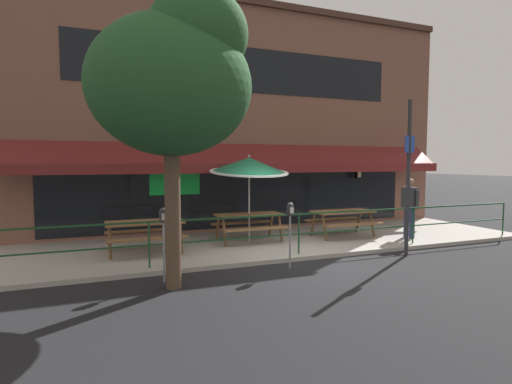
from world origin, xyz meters
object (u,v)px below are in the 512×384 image
(picnic_table_left, at_px, (145,228))
(parking_meter_far, at_px, (290,215))
(picnic_table_right, at_px, (343,216))
(street_sign_pole, at_px, (408,176))
(patio_umbrella_centre, at_px, (249,166))
(picnic_table_centre, at_px, (249,220))
(pedestrian_walking, at_px, (410,205))
(parking_meter_near, at_px, (163,222))
(street_tree_curbside, at_px, (176,78))

(picnic_table_left, relative_size, parking_meter_far, 1.27)
(picnic_table_right, relative_size, street_sign_pole, 0.48)
(picnic_table_left, xyz_separation_m, patio_umbrella_centre, (2.80, 0.36, 1.47))
(picnic_table_left, relative_size, picnic_table_right, 1.00)
(picnic_table_centre, height_order, pedestrian_walking, pedestrian_walking)
(picnic_table_centre, relative_size, street_sign_pole, 0.48)
(picnic_table_right, distance_m, parking_meter_far, 3.67)
(picnic_table_right, xyz_separation_m, parking_meter_near, (-5.50, -2.29, 0.44))
(patio_umbrella_centre, height_order, pedestrian_walking, patio_umbrella_centre)
(pedestrian_walking, bearing_deg, patio_umbrella_centre, 165.49)
(picnic_table_right, relative_size, patio_umbrella_centre, 0.75)
(picnic_table_centre, distance_m, picnic_table_right, 2.82)
(picnic_table_centre, height_order, street_tree_curbside, street_tree_curbside)
(parking_meter_far, bearing_deg, street_tree_curbside, -168.97)
(parking_meter_near, height_order, street_sign_pole, street_sign_pole)
(picnic_table_left, bearing_deg, picnic_table_centre, 7.61)
(picnic_table_centre, xyz_separation_m, street_tree_curbside, (-2.51, -3.08, 3.03))
(picnic_table_left, distance_m, pedestrian_walking, 7.35)
(street_sign_pole, bearing_deg, parking_meter_near, -179.67)
(patio_umbrella_centre, relative_size, street_sign_pole, 0.64)
(picnic_table_left, relative_size, patio_umbrella_centre, 0.75)
(picnic_table_centre, distance_m, pedestrian_walking, 4.66)
(picnic_table_left, bearing_deg, parking_meter_far, -38.95)
(parking_meter_near, xyz_separation_m, parking_meter_far, (2.65, 0.01, 0.00))
(parking_meter_far, bearing_deg, patio_umbrella_centre, 89.01)
(picnic_table_centre, bearing_deg, street_tree_curbside, -129.13)
(picnic_table_right, distance_m, street_tree_curbside, 6.71)
(picnic_table_left, height_order, street_sign_pole, street_sign_pole)
(parking_meter_far, relative_size, street_tree_curbside, 0.27)
(patio_umbrella_centre, bearing_deg, street_tree_curbside, -129.26)
(picnic_table_centre, xyz_separation_m, parking_meter_near, (-2.70, -2.61, 0.44))
(street_tree_curbside, bearing_deg, picnic_table_right, 27.46)
(picnic_table_left, bearing_deg, pedestrian_walking, -6.28)
(parking_meter_far, bearing_deg, pedestrian_walking, 17.45)
(patio_umbrella_centre, bearing_deg, picnic_table_right, -6.29)
(picnic_table_right, height_order, parking_meter_near, parking_meter_near)
(parking_meter_near, bearing_deg, street_sign_pole, 0.33)
(picnic_table_left, height_order, patio_umbrella_centre, patio_umbrella_centre)
(patio_umbrella_centre, height_order, street_tree_curbside, street_tree_curbside)
(picnic_table_right, bearing_deg, patio_umbrella_centre, 173.71)
(pedestrian_walking, bearing_deg, picnic_table_right, 153.22)
(picnic_table_right, relative_size, street_tree_curbside, 0.34)
(pedestrian_walking, xyz_separation_m, street_tree_curbside, (-7.00, -1.91, 2.68))
(picnic_table_right, xyz_separation_m, street_tree_curbside, (-5.31, -2.76, 3.03))
(picnic_table_left, xyz_separation_m, street_tree_curbside, (0.29, -2.71, 3.03))
(picnic_table_left, relative_size, parking_meter_near, 1.27)
(pedestrian_walking, distance_m, parking_meter_far, 4.76)
(parking_meter_far, relative_size, street_sign_pole, 0.38)
(street_sign_pole, bearing_deg, picnic_table_right, 98.07)
(picnic_table_centre, bearing_deg, patio_umbrella_centre, -90.00)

